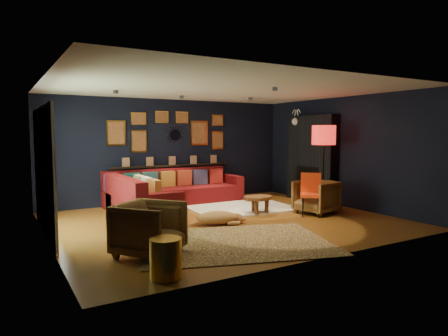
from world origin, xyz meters
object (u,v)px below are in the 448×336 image
armchair_left (149,226)px  sectional (162,195)px  pouf (138,205)px  armchair_right (316,195)px  orange_chair (311,191)px  gold_stool (166,258)px  coffee_table (258,199)px  floor_lamp (324,138)px  dog (218,215)px

armchair_left → sectional: bearing=26.9°
armchair_left → pouf: bearing=36.4°
armchair_right → orange_chair: size_ratio=0.88×
pouf → armchair_right: 3.87m
pouf → gold_stool: gold_stool is taller
gold_stool → orange_chair: orange_chair is taller
armchair_left → coffee_table: bearing=-10.2°
coffee_table → pouf: 2.61m
coffee_table → floor_lamp: floor_lamp is taller
armchair_left → dog: armchair_left is taller
orange_chair → pouf: bearing=-170.4°
gold_stool → dog: gold_stool is taller
sectional → pouf: size_ratio=6.54×
coffee_table → floor_lamp: 2.04m
armchair_left → orange_chair: (3.92, 0.97, 0.11)m
pouf → armchair_right: (3.40, -1.85, 0.19)m
sectional → gold_stool: size_ratio=7.02×
sectional → floor_lamp: (3.11, -1.94, 1.31)m
armchair_right → floor_lamp: floor_lamp is taller
pouf → dog: 2.00m
armchair_right → floor_lamp: 1.32m
coffee_table → gold_stool: (-3.18, -2.60, -0.07)m
armchair_left → armchair_right: bearing=-24.5°
orange_chair → dog: 2.19m
armchair_right → coffee_table: bearing=-129.3°
gold_stool → orange_chair: 4.49m
orange_chair → armchair_left: bearing=-124.9°
pouf → orange_chair: 3.72m
armchair_right → orange_chair: bearing=-80.3°
floor_lamp → gold_stool: bearing=-154.7°
pouf → sectional: bearing=24.2°
coffee_table → gold_stool: gold_stool is taller
armchair_left → floor_lamp: floor_lamp is taller
coffee_table → armchair_right: 1.27m
armchair_left → orange_chair: bearing=-24.9°
sectional → pouf: 0.76m
sectional → gold_stool: bearing=-110.9°
gold_stool → orange_chair: bearing=25.2°
armchair_left → armchair_right: armchair_left is taller
coffee_table → dog: bearing=-159.3°
armchair_right → dog: armchair_right is taller
sectional → orange_chair: (2.47, -2.25, 0.21)m
armchair_right → gold_stool: bearing=-75.9°
coffee_table → armchair_left: (-3.06, -1.66, 0.11)m
armchair_right → gold_stool: size_ratio=1.63×
sectional → armchair_left: sectional is taller
pouf → armchair_left: armchair_left is taller
sectional → armchair_left: (-1.46, -3.22, 0.10)m
armchair_left → floor_lamp: 4.90m
coffee_table → floor_lamp: bearing=-14.0°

